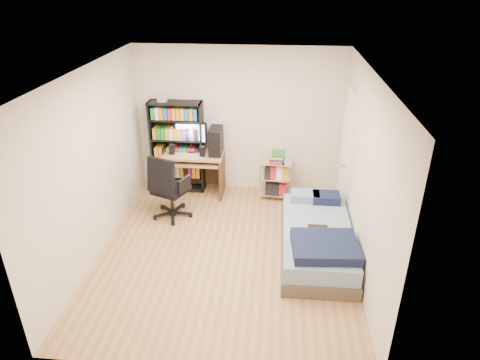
# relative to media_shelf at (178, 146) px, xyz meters

# --- Properties ---
(room) EXTENTS (3.58, 4.08, 2.58)m
(room) POSITION_rel_media_shelf_xyz_m (1.06, -1.84, 0.43)
(room) COLOR tan
(room) RESTS_ON ground
(media_shelf) EXTENTS (0.90, 0.30, 1.67)m
(media_shelf) POSITION_rel_media_shelf_xyz_m (0.00, 0.00, 0.00)
(media_shelf) COLOR black
(media_shelf) RESTS_ON room
(computer_desk) EXTENTS (1.01, 0.58, 1.27)m
(computer_desk) POSITION_rel_media_shelf_xyz_m (0.41, -0.10, -0.14)
(computer_desk) COLOR tan
(computer_desk) RESTS_ON room
(office_chair) EXTENTS (0.83, 0.83, 1.07)m
(office_chair) POSITION_rel_media_shelf_xyz_m (0.07, -0.99, -0.48)
(office_chair) COLOR black
(office_chair) RESTS_ON room
(wire_cart) EXTENTS (0.55, 0.42, 0.85)m
(wire_cart) POSITION_rel_media_shelf_xyz_m (1.72, -0.18, -0.27)
(wire_cart) COLOR silver
(wire_cart) RESTS_ON room
(bed) EXTENTS (0.96, 1.91, 0.54)m
(bed) POSITION_rel_media_shelf_xyz_m (2.31, -1.78, -0.58)
(bed) COLOR brown
(bed) RESTS_ON room
(door) EXTENTS (0.12, 0.80, 2.00)m
(door) POSITION_rel_media_shelf_xyz_m (2.78, -0.49, 0.18)
(door) COLOR white
(door) RESTS_ON room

